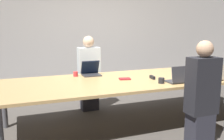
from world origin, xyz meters
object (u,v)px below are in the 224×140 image
Objects in this scene: laptop_far_midleft at (91,71)px; cup_near_midright at (161,81)px; laptop_near_midright at (179,78)px; cup_far_midleft at (76,74)px; person_far_midleft at (89,74)px; stapler at (152,77)px; laptop_near_right at (222,75)px; bottle_near_midright at (187,74)px; person_near_midright at (202,95)px.

cup_near_midright is at bearing -49.70° from laptop_far_midleft.
laptop_near_midright is 0.28m from cup_near_midright.
person_far_midleft is at bearing 49.49° from cup_far_midleft.
stapler is (0.78, -1.04, 0.09)m from person_far_midleft.
laptop_near_right is at bearing -16.78° from stapler.
cup_far_midleft is at bearing 151.57° from bottle_near_midright.
laptop_far_midleft is 1.89m from person_near_midright.
laptop_near_right is 0.90m from person_near_midright.
laptop_far_midleft is at bearing 150.60° from stapler.
cup_near_midright is (0.74, -1.37, 0.11)m from person_far_midleft.
stapler is at bearing 83.99° from cup_near_midright.
laptop_far_midleft is at bearing -54.72° from person_near_midright.
cup_far_midleft is at bearing -130.51° from person_far_midleft.
person_far_midleft is at bearing -62.39° from person_near_midright.
bottle_near_midright is 1.35× the size of stapler.
person_far_midleft is at bearing 134.25° from stapler.
stapler is at bearing 153.83° from bottle_near_midright.
cup_far_midleft is at bearing -26.99° from laptop_near_right.
cup_near_midright is 0.44× the size of bottle_near_midright.
laptop_near_right is 3.50× the size of cup_near_midright.
laptop_far_midleft reaches higher than bottle_near_midright.
person_near_midright is at bearing -67.94° from stapler.
person_far_midleft is (-1.78, 1.49, -0.14)m from laptop_near_right.
person_far_midleft is 1.30m from stapler.
person_far_midleft reaches higher than laptop_near_midright.
laptop_near_right is at bearing -39.86° from person_far_midleft.
laptop_near_midright is 2.19× the size of stapler.
laptop_far_midleft is at bearing -100.58° from person_far_midleft.
cup_far_midleft is at bearing -48.46° from person_near_midright.
laptop_near_right is at bearing -22.13° from bottle_near_midright.
person_near_midright is (-0.77, -0.45, -0.13)m from laptop_near_right.
person_near_midright reaches higher than laptop_near_right.
person_near_midright is 15.59× the size of cup_near_midright.
laptop_near_right is at bearing -149.51° from person_near_midright.
person_far_midleft is 0.54m from cup_far_midleft.
person_far_midleft is at bearing 79.42° from laptop_far_midleft.
laptop_near_midright is at bearing -36.98° from cup_far_midleft.
cup_near_midright is at bearing -61.42° from person_far_midleft.
cup_far_midleft is at bearing 138.59° from cup_near_midright.
laptop_near_right is at bearing -6.74° from cup_near_midright.
laptop_far_midleft is 1.50m from laptop_near_midright.
bottle_near_midright is at bearing -18.80° from stapler.
laptop_near_midright reaches higher than stapler.
laptop_near_midright is at bearing -51.48° from stapler.
laptop_far_midleft is 3.81× the size of cup_far_midleft.
person_far_midleft is 6.81× the size of bottle_near_midright.
person_near_midright is 0.72m from bottle_near_midright.
person_near_midright is at bearing -111.53° from bottle_near_midright.
laptop_far_midleft is (-1.86, 1.09, 0.00)m from laptop_near_right.
person_near_midright is 6.83× the size of bottle_near_midright.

